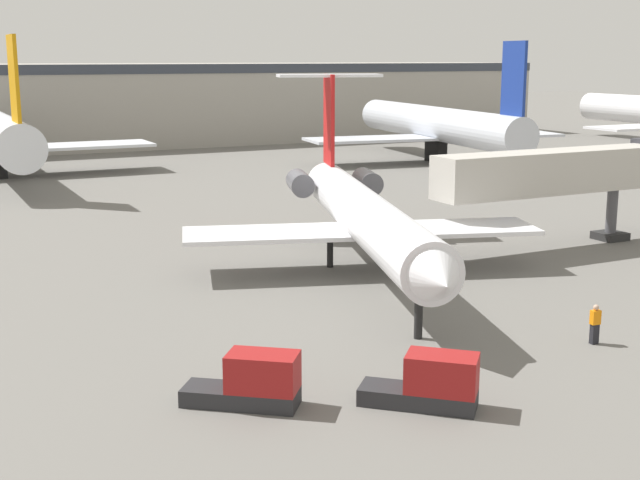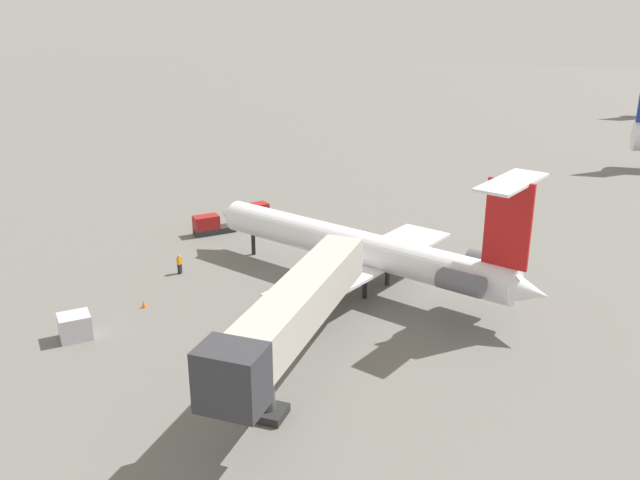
# 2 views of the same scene
# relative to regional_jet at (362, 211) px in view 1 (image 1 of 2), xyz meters

# --- Properties ---
(ground_plane) EXTENTS (400.00, 400.00, 0.10)m
(ground_plane) POSITION_rel_regional_jet_xyz_m (-1.35, -5.32, -3.45)
(ground_plane) COLOR #66635E
(regional_jet) EXTENTS (20.05, 29.66, 10.62)m
(regional_jet) POSITION_rel_regional_jet_xyz_m (0.00, 0.00, 0.00)
(regional_jet) COLOR white
(regional_jet) RESTS_ON ground_plane
(jet_bridge) EXTENTS (18.77, 3.21, 6.39)m
(jet_bridge) POSITION_rel_regional_jet_xyz_m (15.71, -0.17, 1.31)
(jet_bridge) COLOR #B7B2A8
(jet_bridge) RESTS_ON ground_plane
(ground_crew_marshaller) EXTENTS (0.42, 0.29, 1.69)m
(ground_crew_marshaller) POSITION_rel_regional_jet_xyz_m (2.30, -15.47, -2.54)
(ground_crew_marshaller) COLOR black
(ground_crew_marshaller) RESTS_ON ground_plane
(baggage_tug_lead) EXTENTS (3.87, 3.76, 1.90)m
(baggage_tug_lead) POSITION_rel_regional_jet_xyz_m (-7.55, -17.90, -2.56)
(baggage_tug_lead) COLOR #262628
(baggage_tug_lead) RESTS_ON ground_plane
(baggage_tug_trailing) EXTENTS (4.01, 3.57, 1.90)m
(baggage_tug_trailing) POSITION_rel_regional_jet_xyz_m (-12.91, -15.04, -2.56)
(baggage_tug_trailing) COLOR #262628
(baggage_tug_trailing) RESTS_ON ground_plane
(terminal_building) EXTENTS (141.00, 21.37, 10.84)m
(terminal_building) POSITION_rel_regional_jet_xyz_m (-1.35, 78.05, 2.04)
(terminal_building) COLOR #9E998E
(terminal_building) RESTS_ON ground_plane
(parked_airliner_east_mid) EXTENTS (30.84, 36.23, 13.22)m
(parked_airliner_east_mid) POSITION_rel_regional_jet_xyz_m (33.36, 40.78, 0.81)
(parked_airliner_east_mid) COLOR silver
(parked_airliner_east_mid) RESTS_ON ground_plane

